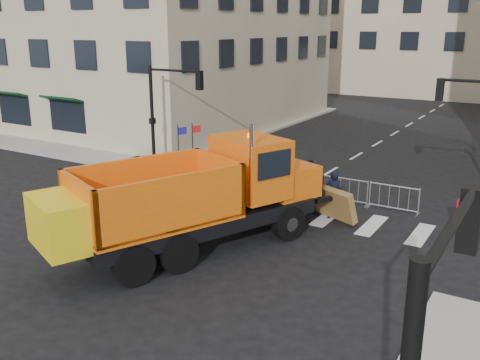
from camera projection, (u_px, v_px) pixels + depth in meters
The scene contains 10 objects.
ground at pixel (195, 252), 17.87m from camera, with size 120.00×120.00×0.00m, color black.
sidewalk_back at pixel (302, 187), 24.84m from camera, with size 64.00×5.00×0.15m, color gray.
traffic_light_left at pixel (152, 119), 27.26m from camera, with size 0.18×0.18×5.40m, color black.
crowd_barriers at pixel (279, 179), 24.34m from camera, with size 12.60×0.60×1.10m, color #9EA0A5, non-canonical shape.
plow_truck at pixel (191, 196), 17.52m from camera, with size 7.04×11.38×4.31m.
cop_a at pixel (334, 195), 20.65m from camera, with size 0.72×0.47×1.98m, color black.
cop_b at pixel (311, 193), 21.53m from camera, with size 0.79×0.61×1.62m, color black.
cop_c at pixel (310, 182), 22.51m from camera, with size 1.12×0.47×1.91m, color black.
worker at pixel (241, 156), 26.15m from camera, with size 1.28×0.73×1.98m, color #D1EE1C.
newspaper_box at pixel (463, 214), 19.38m from camera, with size 0.45×0.40×1.10m, color #AF0D1E.
Camera 1 is at (9.84, -13.33, 7.29)m, focal length 40.00 mm.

